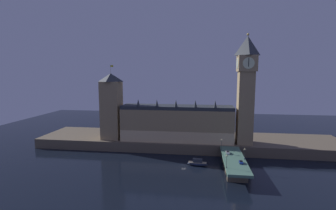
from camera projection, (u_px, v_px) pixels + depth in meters
name	position (u px, v px, depth m)	size (l,w,h in m)	color
ground_plane	(184.00, 165.00, 145.21)	(400.00, 400.00, 0.00)	black
embankment	(187.00, 141.00, 183.12)	(220.00, 42.00, 6.92)	brown
parliament_hall	(177.00, 123.00, 172.48)	(78.06, 17.87, 29.83)	#9E845B
clock_tower	(246.00, 87.00, 160.37)	(12.29, 12.40, 73.04)	#9E845B
victoria_tower	(112.00, 106.00, 176.19)	(13.46, 13.46, 53.47)	#9E845B
bridge	(234.00, 163.00, 135.94)	(11.94, 46.00, 7.11)	#4C7560
car_northbound_lead	(228.00, 152.00, 143.73)	(2.06, 4.71, 1.54)	silver
car_southbound_lead	(241.00, 162.00, 127.94)	(1.92, 3.87, 1.48)	navy
pedestrian_mid_walk	(244.00, 159.00, 132.72)	(0.38, 0.38, 1.62)	black
street_lamp_near	(227.00, 160.00, 121.38)	(1.34, 0.60, 6.77)	#2D3333
street_lamp_mid	(245.00, 152.00, 134.42)	(1.34, 0.60, 5.90)	#2D3333
street_lamp_far	(222.00, 143.00, 150.31)	(1.34, 0.60, 6.92)	#2D3333
boat_upstream	(197.00, 163.00, 143.68)	(12.30, 4.71, 4.20)	#1E2842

